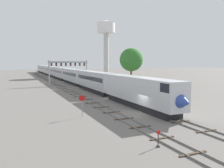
{
  "coord_description": "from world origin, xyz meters",
  "views": [
    {
      "loc": [
        -16.19,
        -27.3,
        7.18
      ],
      "look_at": [
        1.0,
        12.0,
        3.0
      ],
      "focal_mm": 36.96,
      "sensor_mm": 36.0,
      "label": 1
    }
  ],
  "objects": [
    {
      "name": "track_main",
      "position": [
        2.0,
        60.0,
        0.07
      ],
      "size": [
        2.6,
        200.0,
        0.16
      ],
      "color": "slate",
      "rests_on": "ground"
    },
    {
      "name": "trackside_tree_left",
      "position": [
        17.26,
        34.6,
        7.73
      ],
      "size": [
        7.05,
        7.05,
        11.28
      ],
      "color": "brown",
      "rests_on": "ground"
    },
    {
      "name": "signal_gantry",
      "position": [
        -0.25,
        42.26,
        5.68
      ],
      "size": [
        12.1,
        0.49,
        7.62
      ],
      "color": "#999BA0",
      "rests_on": "ground"
    },
    {
      "name": "ground_plane",
      "position": [
        0.0,
        0.0,
        0.0
      ],
      "size": [
        400.0,
        400.0,
        0.0
      ],
      "primitive_type": "plane",
      "color": "slate"
    },
    {
      "name": "passenger_train",
      "position": [
        2.0,
        66.89,
        2.61
      ],
      "size": [
        3.04,
        146.27,
        4.8
      ],
      "color": "silver",
      "rests_on": "ground"
    },
    {
      "name": "switch_stand",
      "position": [
        -5.1,
        -11.64,
        0.52
      ],
      "size": [
        0.36,
        0.24,
        1.46
      ],
      "color": "black",
      "rests_on": "ground"
    },
    {
      "name": "water_tower",
      "position": [
        28.6,
        82.52,
        21.72
      ],
      "size": [
        9.18,
        9.18,
        27.96
      ],
      "color": "beige",
      "rests_on": "ground"
    },
    {
      "name": "track_near",
      "position": [
        -3.5,
        40.0,
        0.07
      ],
      "size": [
        2.6,
        160.0,
        0.16
      ],
      "color": "slate",
      "rests_on": "ground"
    },
    {
      "name": "stop_sign",
      "position": [
        -8.0,
        1.09,
        1.87
      ],
      "size": [
        0.76,
        0.08,
        2.88
      ],
      "color": "gray",
      "rests_on": "ground"
    }
  ]
}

